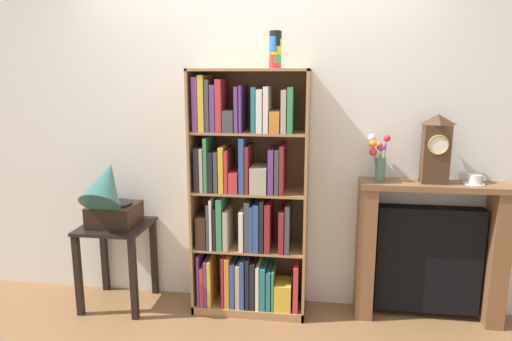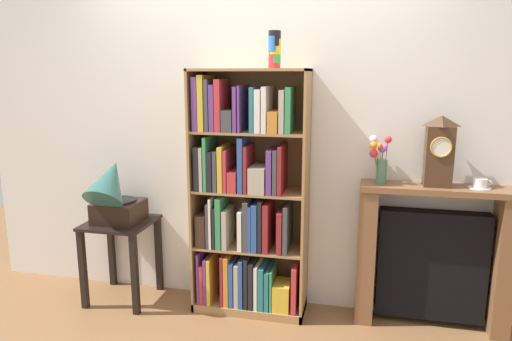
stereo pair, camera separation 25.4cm
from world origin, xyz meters
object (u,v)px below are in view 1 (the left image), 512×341
Objects in this scene: bookshelf at (245,205)px; flower_vase at (379,157)px; teacup_with_saucer at (474,180)px; side_table_left at (117,246)px; fireplace_mantel at (429,252)px; cup_stack at (275,50)px; mantel_clock at (436,149)px; gramophone at (109,196)px.

bookshelf reaches higher than flower_vase.
bookshelf reaches higher than teacup_with_saucer.
side_table_left is at bearing -176.58° from bookshelf.
fireplace_mantel reaches higher than side_table_left.
side_table_left is at bearing -176.74° from fireplace_mantel.
fireplace_mantel is at bearing 5.41° from cup_stack.
bookshelf is 1.56m from teacup_with_saucer.
fireplace_mantel is (1.29, 0.07, -0.31)m from bookshelf.
flower_vase is at bearing 6.35° from cup_stack.
bookshelf is at bearing -177.80° from mantel_clock.
mantel_clock is (2.24, 0.17, 0.36)m from gramophone.
fireplace_mantel is (2.26, 0.19, -0.37)m from gramophone.
fireplace_mantel is 3.08× the size of flower_vase.
cup_stack is 0.43× the size of gramophone.
cup_stack is 1.00m from flower_vase.
flower_vase is (-0.37, -0.00, -0.06)m from mantel_clock.
side_table_left is 2.01m from flower_vase.
bookshelf is 3.18× the size of gramophone.
cup_stack reaches higher than gramophone.
cup_stack is at bearing 1.27° from side_table_left.
mantel_clock reaches higher than gramophone.
gramophone reaches higher than teacup_with_saucer.
side_table_left is at bearing -177.27° from mantel_clock.
gramophone is (0.00, -0.07, 0.40)m from side_table_left.
gramophone is 1.19× the size of mantel_clock.
bookshelf is 1.02m from side_table_left.
cup_stack reaches higher than bookshelf.
mantel_clock is 1.43× the size of flower_vase.
cup_stack is 1.83m from side_table_left.
cup_stack is (0.21, -0.03, 1.07)m from bookshelf.
cup_stack is 0.52× the size of mantel_clock.
bookshelf is 1.76× the size of fireplace_mantel.
gramophone is at bearing -175.59° from mantel_clock.
gramophone is at bearing -172.68° from bookshelf.
bookshelf reaches higher than gramophone.
cup_stack is at bearing 4.49° from gramophone.
cup_stack reaches higher than mantel_clock.
fireplace_mantel is at bearing 3.26° from side_table_left.
mantel_clock reaches higher than teacup_with_saucer.
bookshelf is at bearing 7.32° from gramophone.
flower_vase reaches higher than teacup_with_saucer.
side_table_left is at bearing -176.82° from flower_vase.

